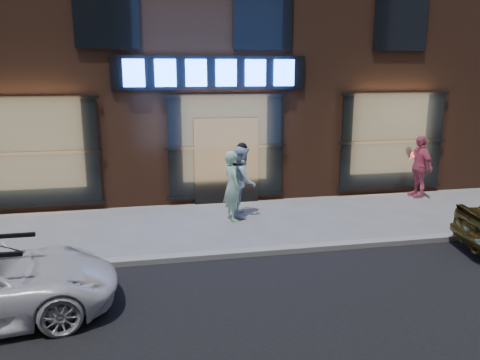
# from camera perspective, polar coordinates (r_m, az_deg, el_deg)

# --- Properties ---
(ground) EXTENTS (90.00, 90.00, 0.00)m
(ground) POSITION_cam_1_polar(r_m,az_deg,el_deg) (9.68, 2.28, -9.07)
(ground) COLOR slate
(ground) RESTS_ON ground
(curb) EXTENTS (60.00, 0.25, 0.12)m
(curb) POSITION_cam_1_polar(r_m,az_deg,el_deg) (9.66, 2.28, -8.74)
(curb) COLOR gray
(curb) RESTS_ON ground
(storefront_building) EXTENTS (30.20, 8.28, 10.30)m
(storefront_building) POSITION_cam_1_polar(r_m,az_deg,el_deg) (16.89, -4.17, 18.26)
(storefront_building) COLOR #54301E
(storefront_building) RESTS_ON ground
(man_bowtie) EXTENTS (0.54, 0.71, 1.75)m
(man_bowtie) POSITION_cam_1_polar(r_m,az_deg,el_deg) (11.56, -0.96, -0.74)
(man_bowtie) COLOR #A5D9C4
(man_bowtie) RESTS_ON ground
(man_cap) EXTENTS (0.82, 0.98, 1.82)m
(man_cap) POSITION_cam_1_polar(r_m,az_deg,el_deg) (11.95, 0.24, -0.12)
(man_cap) COLOR white
(man_cap) RESTS_ON ground
(passerby) EXTENTS (0.56, 1.11, 1.83)m
(passerby) POSITION_cam_1_polar(r_m,az_deg,el_deg) (14.72, 20.98, 1.57)
(passerby) COLOR #D75877
(passerby) RESTS_ON ground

